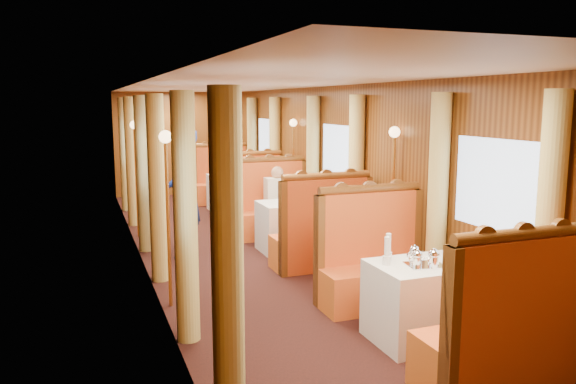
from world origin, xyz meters
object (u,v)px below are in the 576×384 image
tea_tray (425,265)px  rose_vase_mid (294,190)px  banquette_far_fwd (248,198)px  table_mid (294,226)px  fruit_plate (465,261)px  table_near (427,301)px  banquette_near_fwd (502,338)px  teapot_back (414,256)px  banquette_near_aft (374,267)px  table_far (235,192)px  teapot_left (417,261)px  teapot_right (433,261)px  banquette_mid_fwd (321,238)px  steward (183,193)px  banquette_mid_aft (273,211)px  banquette_far_aft (223,184)px  rose_vase_far (235,166)px  passenger (278,195)px

tea_tray → rose_vase_mid: (0.09, 3.59, 0.17)m
banquette_far_fwd → rose_vase_mid: bearing=-89.9°
table_mid → fruit_plate: fruit_plate is taller
table_near → tea_tray: size_ratio=3.09×
banquette_near_fwd → rose_vase_mid: banquette_near_fwd is taller
teapot_back → banquette_near_fwd: bearing=-89.9°
banquette_near_aft → table_far: banquette_near_aft is taller
teapot_left → teapot_right: teapot_right is taller
banquette_mid_fwd → teapot_left: banquette_mid_fwd is taller
rose_vase_mid → teapot_back: bearing=-92.1°
banquette_near_fwd → tea_tray: banquette_near_fwd is taller
table_mid → banquette_near_fwd: bearing=-90.0°
table_far → steward: steward is taller
banquette_mid_aft → steward: steward is taller
banquette_far_aft → fruit_plate: 8.14m
banquette_mid_fwd → banquette_mid_aft: same height
banquette_mid_aft → teapot_right: (-0.06, -4.67, 0.39)m
tea_tray → teapot_left: (-0.09, -0.01, 0.05)m
teapot_left → rose_vase_far: 7.10m
banquette_near_aft → fruit_plate: bearing=-73.8°
steward → passenger: 1.72m
banquette_far_aft → teapot_back: banquette_far_aft is taller
banquette_mid_aft → banquette_near_fwd: bearing=-90.0°
table_near → teapot_left: bearing=-155.8°
table_mid → passenger: passenger is taller
banquette_mid_fwd → banquette_far_fwd: size_ratio=1.00×
teapot_left → fruit_plate: teapot_left is taller
banquette_near_fwd → banquette_far_fwd: bearing=90.0°
banquette_mid_aft → banquette_mid_fwd: bearing=-90.0°
table_near → banquette_far_fwd: (0.00, 5.99, 0.05)m
teapot_left → passenger: (0.18, 4.33, -0.07)m
banquette_mid_aft → fruit_plate: size_ratio=5.72×
tea_tray → banquette_mid_aft: bearing=88.9°
teapot_left → rose_vase_mid: 3.61m
banquette_mid_aft → teapot_right: 4.69m
rose_vase_mid → rose_vase_far: (0.02, 3.49, 0.00)m
banquette_near_aft → banquette_mid_fwd: (0.00, 1.47, 0.00)m
banquette_far_aft → teapot_back: size_ratio=8.56×
tea_tray → rose_vase_mid: size_ratio=0.94×
banquette_mid_aft → rose_vase_mid: banquette_mid_aft is taller
banquette_mid_aft → fruit_plate: (0.33, -4.63, 0.35)m
teapot_right → fruit_plate: bearing=-15.5°
table_mid → teapot_left: (-0.18, -3.58, 0.44)m
banquette_mid_aft → rose_vase_mid: 1.11m
tea_tray → steward: 4.12m
banquette_mid_fwd → passenger: size_ratio=1.76×
table_near → rose_vase_far: rose_vase_far is taller
banquette_mid_fwd → steward: bearing=142.4°
table_near → fruit_plate: size_ratio=4.48×
tea_tray → teapot_right: (0.03, -0.09, 0.06)m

